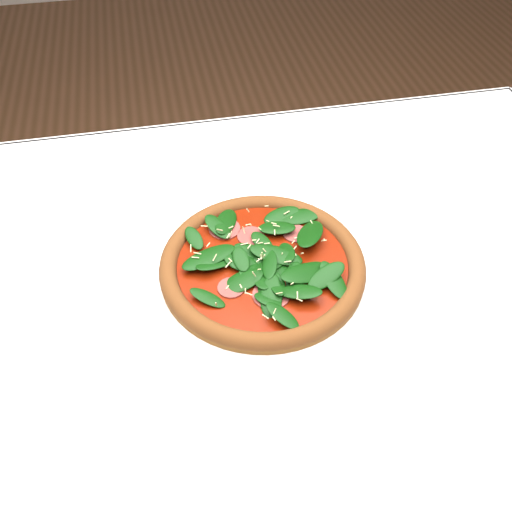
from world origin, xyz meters
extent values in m
plane|color=brown|center=(0.00, 0.00, 0.00)|extent=(6.00, 6.00, 0.00)
cube|color=white|center=(0.00, 0.00, 0.73)|extent=(1.20, 0.80, 0.04)
cylinder|color=#482A1C|center=(0.54, 0.34, 0.35)|extent=(0.06, 0.06, 0.71)
cube|color=white|center=(0.00, 0.40, 0.64)|extent=(1.20, 0.01, 0.22)
cylinder|color=white|center=(0.02, 0.01, 0.76)|extent=(0.31, 0.31, 0.01)
torus|color=white|center=(0.02, 0.01, 0.76)|extent=(0.31, 0.31, 0.01)
cylinder|color=brown|center=(0.02, 0.01, 0.77)|extent=(0.28, 0.28, 0.01)
torus|color=#A25725|center=(0.02, 0.01, 0.77)|extent=(0.28, 0.28, 0.02)
cylinder|color=maroon|center=(0.02, 0.01, 0.77)|extent=(0.23, 0.23, 0.00)
cylinder|color=brown|center=(0.02, 0.01, 0.78)|extent=(0.20, 0.20, 0.00)
ellipsoid|color=#0B390A|center=(0.02, 0.01, 0.79)|extent=(0.22, 0.22, 0.02)
cylinder|color=beige|center=(0.02, 0.01, 0.79)|extent=(0.20, 0.20, 0.00)
cylinder|color=white|center=(0.40, 0.28, 0.76)|extent=(0.16, 0.16, 0.01)
torus|color=white|center=(0.40, 0.28, 0.76)|extent=(0.16, 0.16, 0.01)
camera|label=1|loc=(-0.09, -0.50, 1.32)|focal=40.00mm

